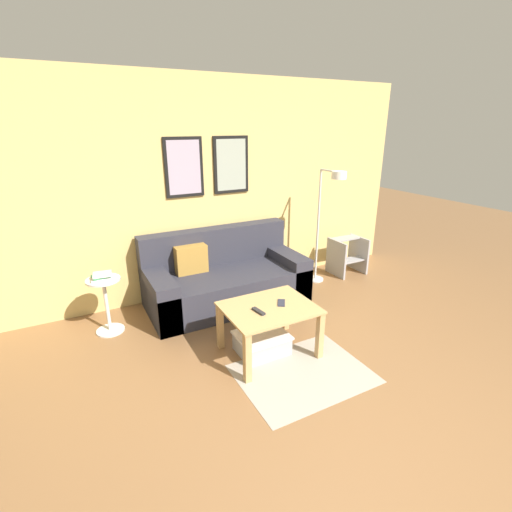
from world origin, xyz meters
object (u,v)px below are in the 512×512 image
Objects in this scene: storage_bin at (262,343)px; side_table at (106,301)px; remote_control at (258,311)px; step_stool at (347,255)px; floor_lamp at (328,210)px; couch at (225,279)px; coffee_table at (269,316)px; cell_phone at (281,303)px; book_stack at (101,277)px.

side_table reaches higher than storage_bin.
remote_control is 2.43m from step_stool.
side_table is 3.22m from step_stool.
step_stool is (0.55, 0.19, -0.74)m from floor_lamp.
couch is 1.33m from side_table.
coffee_table is (-0.06, -1.16, 0.09)m from couch.
storage_bin is (-0.06, 0.03, -0.28)m from coffee_table.
storage_bin is 1.97m from floor_lamp.
remote_control is at bearing -134.92° from storage_bin.
cell_phone reaches higher than coffee_table.
remote_control reaches higher than coffee_table.
couch is 1.15m from storage_bin.
couch is 3.63× the size of step_stool.
coffee_table is at bearing -143.63° from cell_phone.
storage_bin is 0.43m from cell_phone.
cell_phone is at bearing -86.52° from couch.
floor_lamp is 7.22× the size of book_stack.
couch is 2.27× the size of coffee_table.
book_stack is 0.41× the size of step_stool.
side_table is at bearing 138.77° from storage_bin.
floor_lamp reaches higher than storage_bin.
side_table is 3.89× the size of remote_control.
cell_phone is (0.13, 0.01, 0.10)m from coffee_table.
step_stool is (3.23, 0.10, -0.34)m from book_stack.
storage_bin is (-0.12, -1.12, -0.19)m from couch.
book_stack is (-1.27, 1.08, 0.23)m from coffee_table.
cell_phone is at bearing 4.04° from coffee_table.
storage_bin is 3.10× the size of remote_control.
floor_lamp reaches higher than remote_control.
floor_lamp is at bearing 35.11° from coffee_table.
side_table is at bearing 125.49° from remote_control.
book_stack is at bearing 139.14° from storage_bin.
couch is 1.22× the size of floor_lamp.
step_stool is at bearing 65.01° from cell_phone.
remote_control is at bearing -161.69° from coffee_table.
side_table reaches higher than step_stool.
book_stack is at bearing -146.59° from side_table.
step_stool reaches higher than cell_phone.
step_stool is (1.90, 0.02, -0.02)m from couch.
side_table is at bearing 33.41° from book_stack.
book_stack reaches higher than remote_control.
book_stack is at bearing 139.50° from coffee_table.
coffee_table is 1.74× the size of storage_bin.
coffee_table is at bearing -144.89° from floor_lamp.
book_stack reaches higher than side_table.
book_stack reaches higher than storage_bin.
couch reaches higher than cell_phone.
side_table is at bearing 139.14° from coffee_table.
couch is 1.90m from step_stool.
side_table is at bearing 177.83° from floor_lamp.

